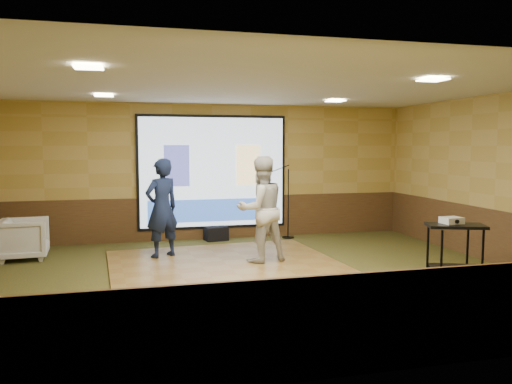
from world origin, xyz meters
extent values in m
plane|color=#2A3719|center=(0.00, 0.00, 0.00)|extent=(9.00, 9.00, 0.00)
cube|color=tan|center=(0.00, 3.50, 1.50)|extent=(9.00, 0.04, 3.00)
cube|color=tan|center=(0.00, -3.50, 1.50)|extent=(9.00, 0.04, 3.00)
cube|color=tan|center=(4.50, 0.00, 1.50)|extent=(0.04, 7.00, 3.00)
cube|color=beige|center=(0.00, 0.00, 3.00)|extent=(9.00, 7.00, 0.04)
cube|color=#462A17|center=(0.00, 3.48, 0.47)|extent=(9.00, 0.04, 0.95)
cube|color=#462A17|center=(0.00, -3.48, 0.47)|extent=(9.00, 0.04, 0.95)
cube|color=#462A17|center=(4.48, 0.00, 0.47)|extent=(0.04, 7.00, 0.95)
cube|color=black|center=(0.00, 3.45, 1.50)|extent=(3.32, 0.03, 2.52)
cube|color=#C9E3FE|center=(0.00, 3.42, 1.50)|extent=(3.20, 0.02, 2.40)
cube|color=#424792|center=(-0.80, 3.40, 1.65)|extent=(0.55, 0.01, 0.90)
cube|color=#FCD792|center=(0.80, 3.40, 1.65)|extent=(0.55, 0.01, 0.90)
cube|color=#2E53AE|center=(0.00, 3.40, 0.65)|extent=(2.88, 0.01, 0.50)
cube|color=#FFEFBF|center=(-2.20, 1.80, 2.97)|extent=(0.32, 0.32, 0.02)
cube|color=#FFEFBF|center=(2.20, 1.80, 2.97)|extent=(0.32, 0.32, 0.02)
cube|color=#FFEFBF|center=(-2.20, -1.50, 2.97)|extent=(0.32, 0.32, 0.02)
cube|color=#FFEFBF|center=(2.20, -1.50, 2.97)|extent=(0.32, 0.32, 0.02)
cube|color=olive|center=(-0.20, 1.16, 0.01)|extent=(4.13, 3.26, 0.03)
imported|color=#131C3C|center=(-1.23, 1.76, 0.94)|extent=(0.79, 0.70, 1.83)
imported|color=beige|center=(0.46, 0.96, 0.97)|extent=(1.05, 0.90, 1.87)
cylinder|color=black|center=(2.68, -1.13, 0.42)|extent=(0.04, 0.04, 0.85)
cylinder|color=black|center=(3.39, -1.13, 0.42)|extent=(0.04, 0.04, 0.85)
cylinder|color=black|center=(2.68, -0.78, 0.42)|extent=(0.04, 0.04, 0.85)
cylinder|color=black|center=(3.39, -0.78, 0.42)|extent=(0.04, 0.04, 0.85)
cube|color=black|center=(3.04, -0.96, 0.87)|extent=(0.85, 0.45, 0.04)
cube|color=black|center=(3.04, -0.96, 0.22)|extent=(0.76, 0.40, 0.03)
cube|color=silver|center=(3.02, -0.86, 0.94)|extent=(0.31, 0.26, 0.10)
cylinder|color=black|center=(1.66, 3.14, 0.01)|extent=(0.27, 0.27, 0.02)
cylinder|color=black|center=(1.66, 3.14, 0.78)|extent=(0.02, 0.02, 1.56)
cylinder|color=black|center=(1.43, 3.14, 1.56)|extent=(0.50, 0.02, 0.20)
cylinder|color=black|center=(1.19, 3.14, 1.65)|extent=(0.12, 0.05, 0.08)
imported|color=gray|center=(-3.70, 2.29, 0.38)|extent=(0.89, 0.87, 0.76)
cube|color=black|center=(0.03, 3.25, 0.15)|extent=(0.54, 0.41, 0.30)
camera|label=1|loc=(-1.75, -7.52, 2.09)|focal=35.00mm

